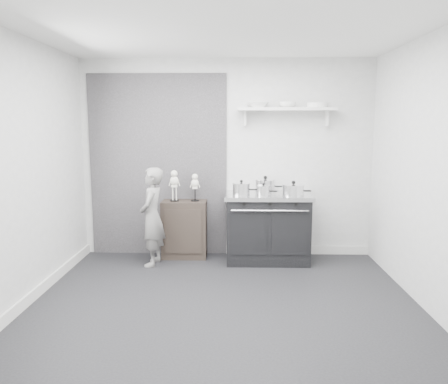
% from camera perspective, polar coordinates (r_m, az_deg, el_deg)
% --- Properties ---
extents(ground, '(4.00, 4.00, 0.00)m').
position_cam_1_polar(ground, '(4.60, -0.10, -14.44)').
color(ground, black).
rests_on(ground, ground).
extents(room_shell, '(4.02, 3.62, 2.71)m').
position_cam_1_polar(room_shell, '(4.39, -1.22, 6.47)').
color(room_shell, '#B4B4B1').
rests_on(room_shell, ground).
extents(wall_shelf, '(1.30, 0.26, 0.24)m').
position_cam_1_polar(wall_shelf, '(5.95, 8.18, 10.56)').
color(wall_shelf, silver).
rests_on(wall_shelf, room_shell).
extents(stove, '(1.14, 0.71, 0.91)m').
position_cam_1_polar(stove, '(5.88, 5.68, -4.58)').
color(stove, black).
rests_on(stove, ground).
extents(side_cabinet, '(0.61, 0.35, 0.79)m').
position_cam_1_polar(side_cabinet, '(6.05, -5.17, -4.84)').
color(side_cabinet, black).
rests_on(side_cabinet, ground).
extents(child, '(0.34, 0.49, 1.28)m').
position_cam_1_polar(child, '(5.71, -9.37, -3.22)').
color(child, slate).
rests_on(child, ground).
extents(pot_front_left, '(0.32, 0.23, 0.20)m').
position_cam_1_polar(pot_front_left, '(5.64, 2.29, 0.41)').
color(pot_front_left, white).
rests_on(pot_front_left, stove).
extents(pot_back_left, '(0.37, 0.28, 0.23)m').
position_cam_1_polar(pot_back_left, '(5.89, 5.41, 0.82)').
color(pot_back_left, white).
rests_on(pot_back_left, stove).
extents(pot_front_right, '(0.37, 0.28, 0.20)m').
position_cam_1_polar(pot_front_right, '(5.62, 9.05, 0.24)').
color(pot_front_right, white).
rests_on(pot_front_right, stove).
extents(pot_front_center, '(0.27, 0.18, 0.17)m').
position_cam_1_polar(pot_front_center, '(5.60, 5.20, 0.19)').
color(pot_front_center, white).
rests_on(pot_front_center, stove).
extents(skeleton_full, '(0.14, 0.09, 0.49)m').
position_cam_1_polar(skeleton_full, '(5.95, -6.50, 1.14)').
color(skeleton_full, white).
rests_on(skeleton_full, side_cabinet).
extents(skeleton_torso, '(0.12, 0.08, 0.43)m').
position_cam_1_polar(skeleton_torso, '(5.92, -3.81, 0.87)').
color(skeleton_torso, white).
rests_on(skeleton_torso, side_cabinet).
extents(bowl_large, '(0.28, 0.28, 0.07)m').
position_cam_1_polar(bowl_large, '(5.91, 4.45, 11.28)').
color(bowl_large, white).
rests_on(bowl_large, wall_shelf).
extents(bowl_small, '(0.23, 0.23, 0.07)m').
position_cam_1_polar(bowl_small, '(5.95, 8.28, 11.22)').
color(bowl_small, white).
rests_on(bowl_small, wall_shelf).
extents(plate_stack, '(0.28, 0.28, 0.06)m').
position_cam_1_polar(plate_stack, '(6.00, 12.06, 11.03)').
color(plate_stack, white).
rests_on(plate_stack, wall_shelf).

